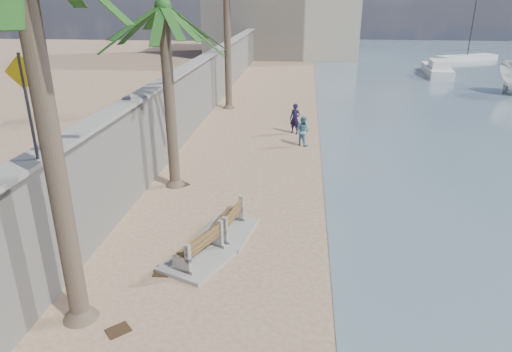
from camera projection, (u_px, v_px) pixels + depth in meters
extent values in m
plane|color=#A48164|center=(245.00, 344.00, 10.01)|extent=(140.00, 140.00, 0.00)
cube|color=gray|center=(203.00, 88.00, 28.36)|extent=(0.45, 70.00, 3.50)
cube|color=gray|center=(202.00, 59.00, 27.70)|extent=(0.80, 70.00, 0.12)
cube|color=gray|center=(227.00, 232.00, 14.65)|extent=(1.86, 2.42, 0.12)
cube|color=gray|center=(200.00, 259.00, 13.14)|extent=(2.21, 2.58, 0.12)
cylinder|color=brown|center=(52.00, 152.00, 9.32)|extent=(0.44, 0.44, 8.30)
cylinder|color=brown|center=(170.00, 102.00, 17.13)|extent=(0.42, 0.42, 6.79)
cylinder|color=brown|center=(228.00, 44.00, 29.39)|extent=(0.44, 0.44, 8.42)
cylinder|color=#2D2D33|center=(28.00, 108.00, 10.12)|extent=(0.07, 0.07, 2.40)
cube|color=yellow|center=(22.00, 72.00, 9.82)|extent=(0.78, 0.03, 0.78)
cylinder|color=#2D2D33|center=(161.00, 21.00, 19.35)|extent=(0.12, 0.12, 5.00)
imported|color=#171233|center=(295.00, 117.00, 24.97)|extent=(0.82, 0.71, 1.90)
imported|color=teal|center=(303.00, 129.00, 23.02)|extent=(1.03, 0.99, 1.68)
cube|color=silver|center=(467.00, 58.00, 53.53)|extent=(7.61, 5.06, 0.70)
cylinder|color=#2D2D33|center=(474.00, 18.00, 51.86)|extent=(0.12, 0.12, 8.51)
cube|color=#382616|center=(118.00, 330.00, 10.42)|extent=(0.65, 0.65, 0.03)
cube|color=#382616|center=(181.00, 184.00, 18.47)|extent=(0.76, 0.75, 0.03)
cube|color=#382616|center=(163.00, 271.00, 12.65)|extent=(0.48, 0.58, 0.03)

